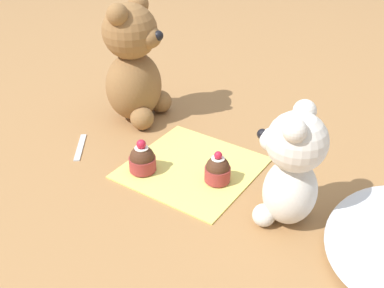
{
  "coord_description": "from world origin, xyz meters",
  "views": [
    {
      "loc": [
        0.59,
        0.4,
        0.5
      ],
      "look_at": [
        0.0,
        0.0,
        0.06
      ],
      "focal_mm": 42.0,
      "sensor_mm": 36.0,
      "label": 1
    }
  ],
  "objects_px": {
    "teddy_bear_cream": "(291,168)",
    "cupcake_near_tan_bear": "(142,159)",
    "teaspoon": "(80,147)",
    "cupcake_near_cream_bear": "(218,170)",
    "teddy_bear_tan": "(134,65)"
  },
  "relations": [
    {
      "from": "teddy_bear_cream",
      "to": "cupcake_near_cream_bear",
      "type": "relative_size",
      "value": 3.29
    },
    {
      "from": "teddy_bear_cream",
      "to": "teaspoon",
      "type": "xyz_separation_m",
      "value": [
        0.04,
        -0.44,
        -0.1
      ]
    },
    {
      "from": "teddy_bear_tan",
      "to": "cupcake_near_cream_bear",
      "type": "height_order",
      "value": "teddy_bear_tan"
    },
    {
      "from": "teddy_bear_tan",
      "to": "cupcake_near_tan_bear",
      "type": "height_order",
      "value": "teddy_bear_tan"
    },
    {
      "from": "teddy_bear_tan",
      "to": "teddy_bear_cream",
      "type": "bearing_deg",
      "value": -117.55
    },
    {
      "from": "teddy_bear_cream",
      "to": "teddy_bear_tan",
      "type": "height_order",
      "value": "teddy_bear_tan"
    },
    {
      "from": "teaspoon",
      "to": "cupcake_near_cream_bear",
      "type": "bearing_deg",
      "value": 63.29
    },
    {
      "from": "teddy_bear_cream",
      "to": "teaspoon",
      "type": "height_order",
      "value": "teddy_bear_cream"
    },
    {
      "from": "cupcake_near_tan_bear",
      "to": "teaspoon",
      "type": "xyz_separation_m",
      "value": [
        0.01,
        -0.16,
        -0.03
      ]
    },
    {
      "from": "teddy_bear_tan",
      "to": "teaspoon",
      "type": "xyz_separation_m",
      "value": [
        0.17,
        -0.01,
        -0.13
      ]
    },
    {
      "from": "teddy_bear_cream",
      "to": "cupcake_near_tan_bear",
      "type": "relative_size",
      "value": 3.11
    },
    {
      "from": "teddy_bear_cream",
      "to": "teaspoon",
      "type": "relative_size",
      "value": 2.02
    },
    {
      "from": "teddy_bear_tan",
      "to": "teaspoon",
      "type": "distance_m",
      "value": 0.21
    },
    {
      "from": "cupcake_near_tan_bear",
      "to": "teaspoon",
      "type": "relative_size",
      "value": 0.65
    },
    {
      "from": "cupcake_near_cream_bear",
      "to": "cupcake_near_tan_bear",
      "type": "relative_size",
      "value": 0.94
    }
  ]
}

